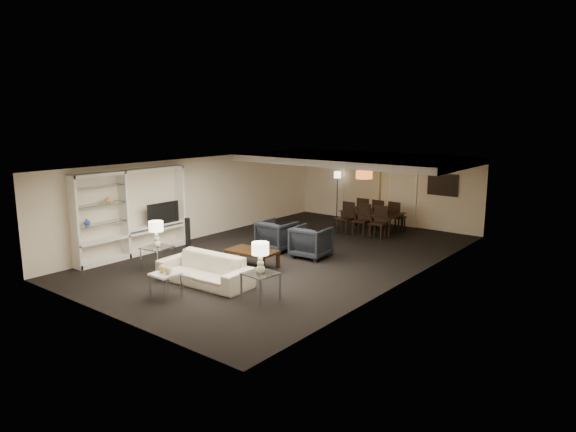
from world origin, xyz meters
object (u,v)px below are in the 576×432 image
(chair_fr, at_px, (397,216))
(armchair_right, at_px, (311,242))
(side_table_right, at_px, (261,286))
(pendant_light, at_px, (364,175))
(floor_lamp, at_px, (337,195))
(chair_nr, at_px, (378,223))
(marble_table, at_px, (166,285))
(vase_amber, at_px, (108,199))
(sofa, at_px, (205,269))
(table_lamp_left, at_px, (156,234))
(chair_fl, at_px, (365,212))
(television, at_px, (161,213))
(armchair_left, at_px, (277,235))
(dining_table, at_px, (371,222))
(coffee_table, at_px, (252,259))
(chair_fm, at_px, (381,214))
(vase_blue, at_px, (87,222))
(chair_nm, at_px, (361,220))
(side_table_left, at_px, (158,258))
(floor_speaker, at_px, (188,235))
(table_lamp_right, at_px, (260,258))
(chair_nl, at_px, (345,218))

(chair_fr, bearing_deg, armchair_right, 91.34)
(side_table_right, bearing_deg, pendant_light, 101.99)
(floor_lamp, bearing_deg, chair_nr, -34.30)
(marble_table, bearing_deg, vase_amber, 165.78)
(pendant_light, distance_m, sofa, 6.74)
(armchair_right, bearing_deg, table_lamp_left, 50.12)
(armchair_right, bearing_deg, chair_fl, -84.26)
(television, xyz_separation_m, chair_fl, (3.05, 6.25, -0.55))
(armchair_left, height_order, armchair_right, same)
(sofa, xyz_separation_m, table_lamp_left, (-1.70, 0.00, 0.57))
(pendant_light, height_order, dining_table, pendant_light)
(coffee_table, relative_size, chair_fm, 1.25)
(coffee_table, distance_m, table_lamp_left, 2.43)
(vase_blue, xyz_separation_m, vase_amber, (0.00, 0.62, 0.49))
(armchair_left, bearing_deg, dining_table, -105.72)
(armchair_left, bearing_deg, vase_blue, 56.38)
(chair_nr, bearing_deg, chair_nm, 173.88)
(sofa, distance_m, side_table_left, 1.70)
(marble_table, distance_m, dining_table, 8.08)
(vase_amber, relative_size, chair_nr, 0.16)
(side_table_right, distance_m, television, 5.21)
(chair_fm, distance_m, floor_lamp, 2.22)
(floor_speaker, relative_size, floor_lamp, 0.55)
(armchair_left, height_order, table_lamp_right, table_lamp_right)
(floor_speaker, bearing_deg, armchair_right, 27.42)
(table_lamp_left, distance_m, chair_fr, 8.09)
(pendant_light, distance_m, table_lamp_left, 6.92)
(table_lamp_right, relative_size, chair_fm, 0.65)
(side_table_left, xyz_separation_m, table_lamp_right, (3.40, 0.00, 0.62))
(table_lamp_left, distance_m, chair_fl, 7.77)
(vase_blue, bearing_deg, table_lamp_right, 9.99)
(table_lamp_right, xyz_separation_m, television, (-4.97, 1.37, 0.15))
(armchair_left, bearing_deg, chair_nl, -97.94)
(chair_nm, bearing_deg, side_table_right, -80.50)
(coffee_table, distance_m, table_lamp_right, 2.43)
(chair_nr, bearing_deg, vase_amber, -129.15)
(pendant_light, height_order, chair_nl, pendant_light)
(chair_nm, bearing_deg, vase_amber, -121.49)
(table_lamp_left, bearing_deg, television, 138.88)
(coffee_table, relative_size, chair_fr, 1.25)
(vase_amber, xyz_separation_m, chair_nm, (3.68, 6.58, -1.14))
(floor_lamp, bearing_deg, chair_nl, -50.69)
(armchair_right, distance_m, chair_nm, 3.03)
(sofa, relative_size, chair_nr, 2.27)
(table_lamp_left, distance_m, floor_lamp, 8.17)
(vase_amber, bearing_deg, chair_fr, 61.50)
(pendant_light, height_order, chair_fm, pendant_light)
(chair_fr, bearing_deg, chair_fm, 6.37)
(armchair_right, xyz_separation_m, vase_amber, (-3.90, -3.56, 1.22))
(table_lamp_left, distance_m, chair_fm, 7.91)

